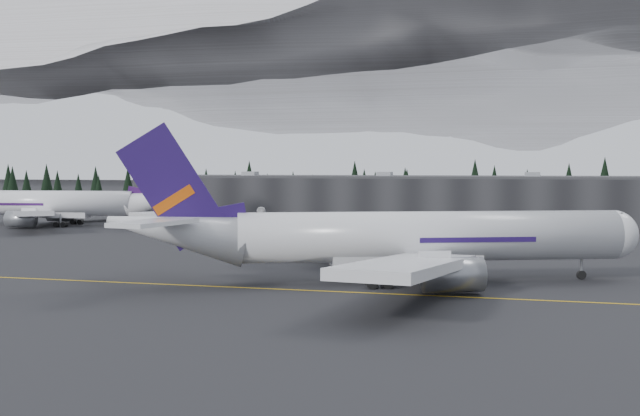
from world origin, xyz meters
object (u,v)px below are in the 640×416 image
(jet_main, at_px, (384,238))
(jet_parked, at_px, (64,204))
(terminal, at_px, (420,199))
(gse_vehicle_b, at_px, (484,226))
(gse_vehicle_a, at_px, (262,223))

(jet_main, relative_size, jet_parked, 1.00)
(terminal, xyz_separation_m, jet_main, (12.20, -117.89, -0.42))
(jet_main, height_order, gse_vehicle_b, jet_main)
(terminal, xyz_separation_m, jet_parked, (-85.82, -40.69, -0.64))
(jet_parked, xyz_separation_m, gse_vehicle_a, (48.30, 15.25, -5.00))
(jet_main, height_order, gse_vehicle_a, jet_main)
(terminal, height_order, gse_vehicle_a, terminal)
(terminal, xyz_separation_m, gse_vehicle_b, (18.85, -22.21, -5.64))
(jet_parked, height_order, gse_vehicle_b, jet_parked)
(jet_parked, relative_size, gse_vehicle_a, 14.25)
(terminal, relative_size, jet_parked, 2.35)
(gse_vehicle_a, bearing_deg, jet_main, -55.01)
(gse_vehicle_b, bearing_deg, terminal, -147.80)
(terminal, bearing_deg, gse_vehicle_a, -145.86)
(jet_main, xyz_separation_m, gse_vehicle_b, (6.65, 95.68, -5.22))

